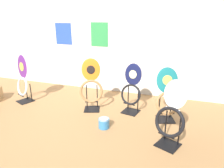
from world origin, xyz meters
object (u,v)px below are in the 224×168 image
Objects in this scene: toilet_seat_display_orange_sun at (91,87)px; toilet_seat_display_teal_sax at (167,98)px; toilet_seat_display_purple_note at (23,81)px; paint_can at (104,123)px; toilet_seat_display_navy_moon at (132,89)px; toilet_seat_display_white_plain at (171,116)px.

toilet_seat_display_orange_sun is 1.33m from toilet_seat_display_teal_sax.
toilet_seat_display_purple_note is 1.97m from paint_can.
toilet_seat_display_orange_sun is 5.53× the size of paint_can.
paint_can is (-0.88, -0.58, -0.30)m from toilet_seat_display_teal_sax.
toilet_seat_display_purple_note is 2.17m from toilet_seat_display_navy_moon.
toilet_seat_display_teal_sax is (2.77, 0.14, -0.05)m from toilet_seat_display_purple_note.
toilet_seat_display_navy_moon is (2.16, 0.23, 0.01)m from toilet_seat_display_purple_note.
toilet_seat_display_teal_sax is (1.32, 0.05, -0.06)m from toilet_seat_display_orange_sun.
toilet_seat_display_orange_sun is 0.72m from toilet_seat_display_navy_moon.
toilet_seat_display_orange_sun is at bearing 3.58° from toilet_seat_display_purple_note.
toilet_seat_display_purple_note reaches higher than paint_can.
toilet_seat_display_orange_sun is at bearing -168.68° from toilet_seat_display_navy_moon.
paint_can is at bearing -50.09° from toilet_seat_display_orange_sun.
toilet_seat_display_purple_note is 1.05× the size of toilet_seat_display_white_plain.
toilet_seat_display_orange_sun reaches higher than toilet_seat_display_purple_note.
toilet_seat_display_white_plain is 1.04× the size of toilet_seat_display_teal_sax.
toilet_seat_display_white_plain is (2.87, -0.58, -0.00)m from toilet_seat_display_purple_note.
toilet_seat_display_orange_sun is 1.57m from toilet_seat_display_white_plain.
toilet_seat_display_white_plain is 0.73m from toilet_seat_display_teal_sax.
toilet_seat_display_orange_sun reaches higher than toilet_seat_display_teal_sax.
toilet_seat_display_teal_sax is 1.10m from paint_can.
toilet_seat_display_navy_moon is 0.81m from paint_can.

